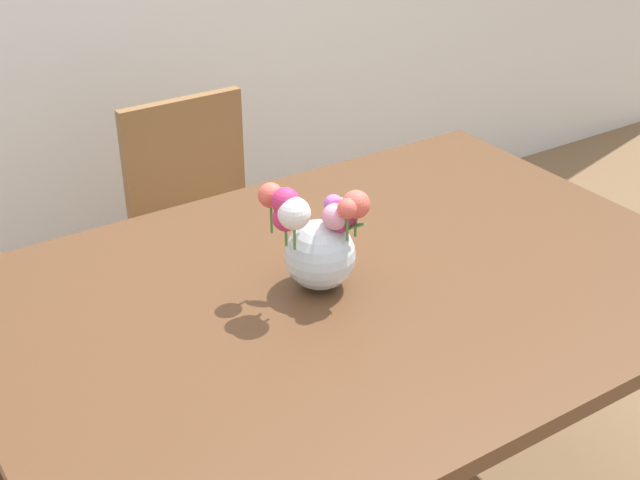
{
  "coord_description": "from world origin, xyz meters",
  "views": [
    {
      "loc": [
        -1.0,
        -1.39,
        1.83
      ],
      "look_at": [
        -0.07,
        0.04,
        0.89
      ],
      "focal_mm": 48.74,
      "sensor_mm": 36.0,
      "label": 1
    }
  ],
  "objects": [
    {
      "name": "dining_table",
      "position": [
        0.0,
        0.0,
        0.69
      ],
      "size": [
        1.69,
        1.18,
        0.77
      ],
      "color": "brown",
      "rests_on": "ground_plane"
    },
    {
      "name": "flower_vase",
      "position": [
        -0.07,
        0.03,
        0.9
      ],
      "size": [
        0.21,
        0.18,
        0.27
      ],
      "color": "silver",
      "rests_on": "dining_table"
    },
    {
      "name": "chair_far",
      "position": [
        0.06,
        0.93,
        0.52
      ],
      "size": [
        0.42,
        0.42,
        0.9
      ],
      "rotation": [
        0.0,
        0.0,
        3.14
      ],
      "color": "olive",
      "rests_on": "ground_plane"
    }
  ]
}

